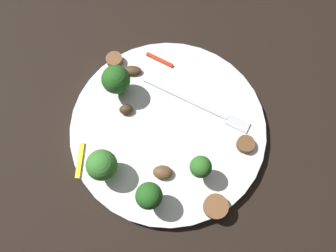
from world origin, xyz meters
name	(u,v)px	position (x,y,z in m)	size (l,w,h in m)	color
ground_plane	(168,130)	(0.00, 0.00, 0.00)	(1.40, 1.40, 0.00)	black
plate	(168,128)	(0.00, 0.00, 0.01)	(0.30, 0.30, 0.02)	white
fork	(203,107)	(0.04, 0.05, 0.02)	(0.18, 0.03, 0.00)	silver
broccoli_floret_0	(116,80)	(-0.09, 0.03, 0.05)	(0.04, 0.04, 0.06)	#296420
broccoli_floret_1	(149,196)	(0.02, -0.11, 0.05)	(0.04, 0.04, 0.06)	#296420
broccoli_floret_2	(102,165)	(-0.06, -0.10, 0.05)	(0.04, 0.04, 0.06)	#408630
broccoli_floret_3	(201,167)	(0.07, -0.05, 0.05)	(0.03, 0.03, 0.05)	#347525
sausage_slice_0	(216,207)	(0.10, -0.09, 0.02)	(0.03, 0.03, 0.01)	brown
sausage_slice_1	(114,60)	(-0.12, 0.07, 0.02)	(0.03, 0.03, 0.01)	brown
sausage_slice_2	(246,144)	(0.12, 0.01, 0.02)	(0.03, 0.03, 0.01)	brown
mushroom_0	(132,70)	(-0.09, 0.07, 0.02)	(0.03, 0.02, 0.01)	#4C331E
mushroom_1	(126,109)	(-0.07, 0.00, 0.02)	(0.02, 0.02, 0.01)	#422B19
mushroom_2	(163,172)	(0.02, -0.07, 0.02)	(0.03, 0.02, 0.01)	brown
pepper_strip_0	(80,160)	(-0.10, -0.10, 0.02)	(0.05, 0.01, 0.00)	yellow
pepper_strip_1	(159,60)	(-0.05, 0.10, 0.02)	(0.05, 0.01, 0.00)	red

